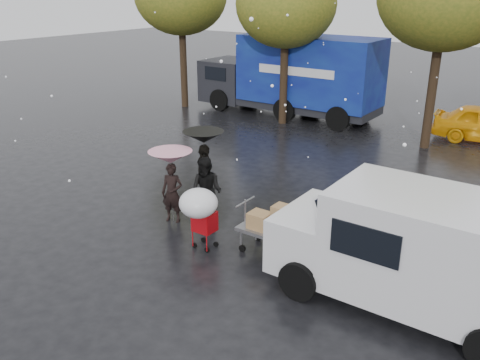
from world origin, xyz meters
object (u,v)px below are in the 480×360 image
Objects in this scene: white_van at (419,251)px; blue_truck at (292,76)px; person_black at (205,177)px; vendor_cart at (277,225)px; shopping_cart at (199,206)px; person_pink at (172,193)px.

blue_truck is (-9.16, 11.43, 0.60)m from white_van.
vendor_cart is at bearing -155.57° from person_black.
shopping_cart is at bearing -151.85° from vendor_cart.
white_van is at bearing -20.95° from person_pink.
person_black is at bearing 62.51° from person_pink.
vendor_cart is 1.04× the size of shopping_cart.
vendor_cart is at bearing -18.97° from person_pink.
person_black is 5.99m from white_van.
shopping_cart is (1.36, -1.84, 0.19)m from person_black.
person_pink reaches higher than vendor_cart.
blue_truck is (-6.15, 11.24, 1.03)m from vendor_cart.
blue_truck is (-4.67, 12.03, 0.69)m from shopping_cart.
white_van is (4.49, 0.60, 0.10)m from shopping_cart.
white_van is (5.85, -1.24, 0.29)m from person_black.
person_black is 0.35× the size of white_van.
vendor_cart is 0.31× the size of white_van.
person_black is 0.21× the size of blue_truck.
shopping_cart is at bearing -172.37° from white_van.
person_black is 1.15× the size of vendor_cart.
shopping_cart reaches higher than vendor_cart.
vendor_cart is 12.85m from blue_truck.
person_black reaches higher than vendor_cart.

